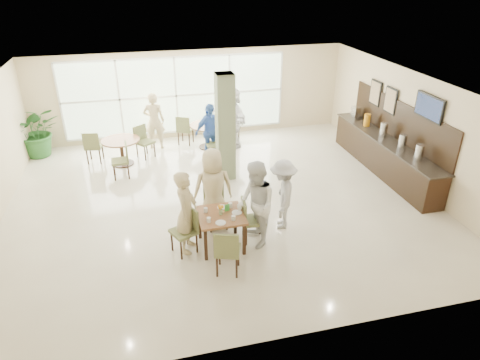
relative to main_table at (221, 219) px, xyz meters
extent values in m
plane|color=beige|center=(0.36, 1.90, -0.65)|extent=(10.00, 10.00, 0.00)
plane|color=white|center=(0.36, 1.90, 2.15)|extent=(10.00, 10.00, 0.00)
plane|color=beige|center=(0.36, 6.40, 0.75)|extent=(10.00, 0.00, 10.00)
plane|color=beige|center=(0.36, -2.60, 0.75)|extent=(10.00, 0.00, 10.00)
plane|color=beige|center=(5.36, 1.90, 0.75)|extent=(0.00, 9.00, 9.00)
plane|color=silver|center=(-0.14, 6.37, 0.75)|extent=(7.00, 0.00, 7.00)
cube|color=#66714F|center=(0.76, 3.10, 0.75)|extent=(0.45, 0.45, 2.80)
cube|color=brown|center=(0.00, 0.00, 0.07)|extent=(0.91, 0.91, 0.05)
cube|color=black|center=(-0.38, -0.38, -0.30)|extent=(0.06, 0.06, 0.70)
cube|color=black|center=(0.38, -0.38, -0.30)|extent=(0.06, 0.06, 0.70)
cube|color=black|center=(-0.38, 0.38, -0.30)|extent=(0.06, 0.06, 0.70)
cube|color=black|center=(0.38, 0.38, -0.30)|extent=(0.06, 0.06, 0.70)
cylinder|color=brown|center=(-1.94, 4.60, 0.08)|extent=(1.07, 1.07, 0.04)
cylinder|color=black|center=(-1.94, 4.60, -0.30)|extent=(0.10, 0.10, 0.71)
cylinder|color=black|center=(-1.94, 4.60, -0.64)|extent=(0.60, 0.60, 0.03)
cylinder|color=brown|center=(0.66, 5.25, 0.08)|extent=(1.11, 1.11, 0.04)
cylinder|color=black|center=(0.66, 5.25, -0.30)|extent=(0.10, 0.10, 0.71)
cylinder|color=black|center=(0.66, 5.25, -0.64)|extent=(0.60, 0.60, 0.03)
cylinder|color=white|center=(0.20, -0.26, 0.15)|extent=(0.08, 0.08, 0.10)
cylinder|color=white|center=(-0.28, -0.22, 0.15)|extent=(0.08, 0.08, 0.10)
cylinder|color=white|center=(0.24, 0.22, 0.15)|extent=(0.08, 0.08, 0.10)
cylinder|color=white|center=(-0.28, 0.15, 0.15)|extent=(0.08, 0.08, 0.10)
cylinder|color=white|center=(-0.07, -0.31, 0.11)|extent=(0.20, 0.20, 0.01)
cylinder|color=white|center=(0.08, 0.26, 0.11)|extent=(0.20, 0.20, 0.01)
cylinder|color=white|center=(0.32, -0.02, 0.11)|extent=(0.20, 0.20, 0.01)
cylinder|color=#99B27F|center=(0.00, 0.00, 0.16)|extent=(0.07, 0.07, 0.12)
sphere|color=#FFA215|center=(0.03, 0.00, 0.27)|extent=(0.07, 0.07, 0.07)
sphere|color=#FFA215|center=(-0.02, 0.03, 0.27)|extent=(0.07, 0.07, 0.07)
sphere|color=#FFA215|center=(-0.01, -0.03, 0.27)|extent=(0.07, 0.07, 0.07)
cube|color=green|center=(0.15, 0.10, 0.17)|extent=(0.10, 0.04, 0.15)
cube|color=black|center=(5.04, 2.40, -0.20)|extent=(0.60, 4.60, 0.90)
cube|color=black|center=(5.04, 2.40, 0.27)|extent=(0.64, 4.70, 0.04)
cube|color=black|center=(5.33, 2.40, 0.80)|extent=(0.04, 4.60, 1.00)
cylinder|color=silver|center=(5.04, 1.00, 0.49)|extent=(0.20, 0.20, 0.40)
cylinder|color=silver|center=(5.04, 1.70, 0.49)|extent=(0.20, 0.20, 0.40)
cylinder|color=silver|center=(5.04, 2.60, 0.49)|extent=(0.20, 0.20, 0.40)
cylinder|color=orange|center=(5.04, 3.50, 0.47)|extent=(0.18, 0.18, 0.36)
cube|color=silver|center=(5.04, 4.20, 0.47)|extent=(0.18, 0.30, 0.36)
cube|color=black|center=(5.30, 1.30, 1.50)|extent=(0.06, 1.00, 0.58)
cube|color=#7F99CC|center=(5.28, 1.30, 1.50)|extent=(0.01, 0.92, 0.50)
cube|color=black|center=(5.31, 2.90, 1.20)|extent=(0.04, 0.55, 0.70)
cube|color=brown|center=(5.29, 2.90, 1.20)|extent=(0.01, 0.47, 0.62)
cube|color=black|center=(5.31, 3.70, 1.20)|extent=(0.04, 0.55, 0.70)
cube|color=brown|center=(5.29, 3.70, 1.20)|extent=(0.01, 0.47, 0.62)
imported|color=#275F26|center=(-4.32, 5.83, 0.11)|extent=(1.48, 1.48, 1.53)
imported|color=#CAB686|center=(-0.66, 0.06, 0.21)|extent=(0.62, 0.74, 1.73)
imported|color=#CAB686|center=(0.01, 0.83, 0.24)|extent=(0.88, 0.49, 1.79)
imported|color=white|center=(0.70, -0.06, 0.26)|extent=(0.73, 0.91, 1.81)
imported|color=#B4B4B6|center=(1.43, 0.43, 0.13)|extent=(0.88, 1.14, 1.57)
imported|color=#416FC5|center=(0.58, 4.43, 0.18)|extent=(1.11, 0.90, 1.65)
imported|color=white|center=(1.42, 5.20, 0.29)|extent=(1.32, 1.90, 1.88)
imported|color=#CAB686|center=(-0.93, 5.60, 0.23)|extent=(0.71, 0.53, 1.76)
camera|label=1|loc=(-1.35, -7.09, 4.53)|focal=32.00mm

